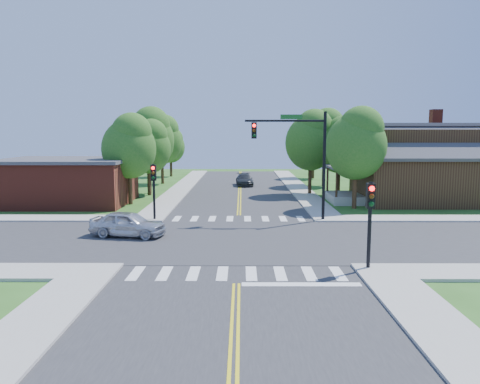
{
  "coord_description": "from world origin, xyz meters",
  "views": [
    {
      "loc": [
        0.21,
        -24.99,
        5.85
      ],
      "look_at": [
        0.1,
        3.6,
        2.2
      ],
      "focal_mm": 35.0,
      "sensor_mm": 36.0,
      "label": 1
    }
  ],
  "objects_px": {
    "signal_pole_se": "(370,209)",
    "car_dgrey": "(244,180)",
    "signal_mast_ne": "(299,148)",
    "signal_pole_nw": "(154,181)",
    "car_silver": "(128,224)",
    "house_ne": "(419,163)"
  },
  "relations": [
    {
      "from": "house_ne",
      "to": "car_dgrey",
      "type": "height_order",
      "value": "house_ne"
    },
    {
      "from": "signal_pole_se",
      "to": "signal_pole_nw",
      "type": "height_order",
      "value": "same"
    },
    {
      "from": "signal_pole_se",
      "to": "car_dgrey",
      "type": "height_order",
      "value": "signal_pole_se"
    },
    {
      "from": "signal_pole_nw",
      "to": "house_ne",
      "type": "relative_size",
      "value": 0.29
    },
    {
      "from": "signal_pole_nw",
      "to": "car_dgrey",
      "type": "bearing_deg",
      "value": 73.54
    },
    {
      "from": "house_ne",
      "to": "car_silver",
      "type": "bearing_deg",
      "value": -147.68
    },
    {
      "from": "house_ne",
      "to": "car_dgrey",
      "type": "bearing_deg",
      "value": 140.59
    },
    {
      "from": "car_silver",
      "to": "car_dgrey",
      "type": "relative_size",
      "value": 1.01
    },
    {
      "from": "signal_mast_ne",
      "to": "car_dgrey",
      "type": "relative_size",
      "value": 1.62
    },
    {
      "from": "house_ne",
      "to": "signal_pole_nw",
      "type": "bearing_deg",
      "value": -157.31
    },
    {
      "from": "signal_mast_ne",
      "to": "signal_pole_nw",
      "type": "distance_m",
      "value": 9.76
    },
    {
      "from": "car_dgrey",
      "to": "signal_pole_nw",
      "type": "bearing_deg",
      "value": -109.92
    },
    {
      "from": "signal_mast_ne",
      "to": "signal_pole_se",
      "type": "bearing_deg",
      "value": -81.44
    },
    {
      "from": "car_dgrey",
      "to": "signal_pole_se",
      "type": "bearing_deg",
      "value": -84.37
    },
    {
      "from": "signal_pole_se",
      "to": "car_silver",
      "type": "distance_m",
      "value": 13.54
    },
    {
      "from": "signal_pole_se",
      "to": "car_silver",
      "type": "bearing_deg",
      "value": 151.54
    },
    {
      "from": "signal_pole_nw",
      "to": "house_ne",
      "type": "xyz_separation_m",
      "value": [
        20.71,
        8.66,
        0.67
      ]
    },
    {
      "from": "house_ne",
      "to": "car_silver",
      "type": "height_order",
      "value": "house_ne"
    },
    {
      "from": "signal_pole_nw",
      "to": "car_silver",
      "type": "height_order",
      "value": "signal_pole_nw"
    },
    {
      "from": "signal_pole_se",
      "to": "signal_mast_ne",
      "type": "bearing_deg",
      "value": 98.56
    },
    {
      "from": "car_silver",
      "to": "house_ne",
      "type": "bearing_deg",
      "value": -45.95
    },
    {
      "from": "signal_pole_se",
      "to": "house_ne",
      "type": "distance_m",
      "value": 22.03
    }
  ]
}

